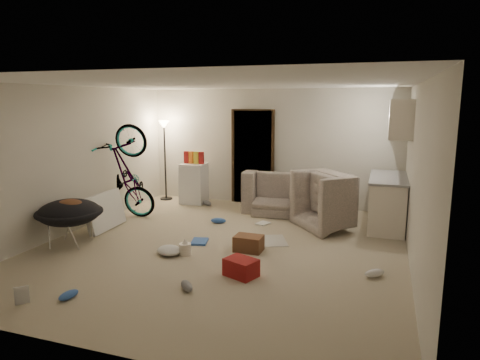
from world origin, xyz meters
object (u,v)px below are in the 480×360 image
(bicycle, at_px, (128,193))
(mini_fridge, at_px, (194,183))
(tv_box, at_px, (105,211))
(saucer_chair, at_px, (70,218))
(armchair, at_px, (340,206))
(drink_case_b, at_px, (241,267))
(sofa, at_px, (298,197))
(kitchen_counter, at_px, (387,203))
(drink_case_a, at_px, (249,243))
(juicer, at_px, (185,248))
(floor_lamp, at_px, (164,143))

(bicycle, bearing_deg, mini_fridge, -27.57)
(bicycle, relative_size, tv_box, 1.90)
(bicycle, height_order, saucer_chair, bicycle)
(mini_fridge, relative_size, tv_box, 0.90)
(bicycle, distance_m, mini_fridge, 1.70)
(armchair, height_order, tv_box, armchair)
(bicycle, bearing_deg, drink_case_b, -128.19)
(mini_fridge, bearing_deg, drink_case_b, -59.30)
(sofa, bearing_deg, drink_case_b, 86.17)
(sofa, xyz_separation_m, armchair, (0.90, -0.69, 0.05))
(kitchen_counter, distance_m, drink_case_b, 3.47)
(armchair, distance_m, drink_case_a, 2.15)
(drink_case_a, relative_size, juicer, 1.64)
(saucer_chair, height_order, tv_box, saucer_chair)
(drink_case_a, bearing_deg, drink_case_b, -76.98)
(floor_lamp, bearing_deg, saucer_chair, -88.27)
(bicycle, relative_size, juicer, 7.34)
(drink_case_a, bearing_deg, sofa, 85.13)
(mini_fridge, height_order, drink_case_b, mini_fridge)
(armchair, height_order, saucer_chair, armchair)
(kitchen_counter, height_order, bicycle, bicycle)
(armchair, height_order, drink_case_b, armchair)
(drink_case_b, bearing_deg, saucer_chair, -164.20)
(drink_case_a, bearing_deg, armchair, 58.09)
(drink_case_b, bearing_deg, drink_case_a, 123.35)
(kitchen_counter, relative_size, tv_box, 1.53)
(floor_lamp, distance_m, bicycle, 1.86)
(tv_box, relative_size, drink_case_b, 2.44)
(kitchen_counter, bearing_deg, tv_box, -159.47)
(armchair, bearing_deg, kitchen_counter, -113.52)
(kitchen_counter, bearing_deg, saucer_chair, -150.67)
(floor_lamp, relative_size, juicer, 7.13)
(drink_case_b, xyz_separation_m, juicer, (-1.03, 0.46, -0.01))
(kitchen_counter, xyz_separation_m, juicer, (-2.81, -2.50, -0.34))
(sofa, bearing_deg, tv_box, 33.73)
(juicer, bearing_deg, mini_fridge, 112.47)
(sofa, height_order, tv_box, tv_box)
(sofa, relative_size, juicer, 8.53)
(mini_fridge, bearing_deg, saucer_chair, -104.02)
(juicer, bearing_deg, armchair, 48.37)
(saucer_chair, height_order, drink_case_a, saucer_chair)
(floor_lamp, relative_size, drink_case_a, 4.34)
(tv_box, bearing_deg, mini_fridge, 71.56)
(kitchen_counter, relative_size, armchair, 1.32)
(floor_lamp, xyz_separation_m, saucer_chair, (0.10, -3.31, -0.87))
(sofa, height_order, bicycle, bicycle)
(kitchen_counter, relative_size, drink_case_a, 3.60)
(armchair, height_order, mini_fridge, mini_fridge)
(sofa, xyz_separation_m, drink_case_a, (-0.27, -2.48, -0.20))
(bicycle, bearing_deg, sofa, -68.95)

